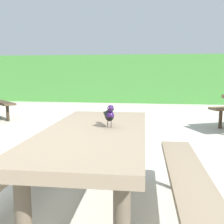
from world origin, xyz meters
The scene contains 3 objects.
hedge_wall centered at (0.00, 9.20, 0.89)m, with size 28.00×1.89×1.79m, color #428438.
picnic_table_foreground centered at (0.29, 0.23, 0.56)m, with size 1.72×1.82×0.74m.
bird_grackle centered at (0.39, 0.30, 0.84)m, with size 0.13×0.28×0.18m.
Camera 1 is at (0.71, -1.75, 1.18)m, focal length 43.47 mm.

